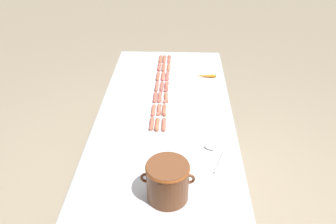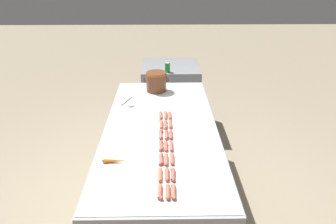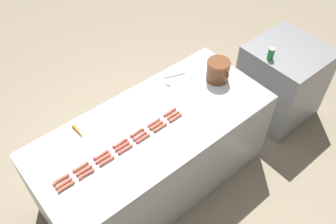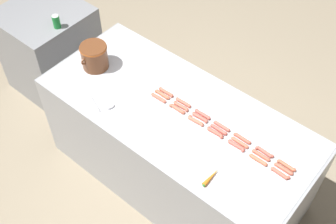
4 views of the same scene
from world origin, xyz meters
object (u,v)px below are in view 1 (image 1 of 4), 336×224
at_px(hot_dog_3, 166,87).
at_px(hot_dog_20, 152,124).
at_px(hot_dog_0, 169,59).
at_px(hot_dog_17, 157,86).
at_px(hot_dog_5, 164,110).
at_px(hot_dog_18, 155,97).
at_px(hot_dog_1, 168,67).
at_px(hot_dog_9, 163,76).
at_px(hot_dog_13, 157,124).
at_px(carrot, 205,76).
at_px(hot_dog_4, 166,98).
at_px(hot_dog_15, 159,67).
at_px(hot_dog_11, 160,97).
at_px(hot_dog_8, 164,67).
at_px(hot_dog_2, 167,76).
at_px(hot_dog_10, 162,86).
at_px(hot_dog_16, 158,76).
at_px(hot_dog_6, 164,124).
at_px(hot_dog_19, 153,110).
at_px(hot_dog_7, 164,59).
at_px(bean_pot, 168,180).
at_px(hot_dog_12, 159,110).
at_px(serving_spoon, 213,152).
at_px(hot_dog_14, 161,59).

xyz_separation_m(hot_dog_3, hot_dog_20, (0.08, 0.52, 0.00)).
relative_size(hot_dog_0, hot_dog_17, 1.00).
distance_m(hot_dog_5, hot_dog_18, 0.20).
bearing_deg(hot_dog_1, hot_dog_3, 89.75).
xyz_separation_m(hot_dog_3, hot_dog_5, (0.00, 0.35, 0.00)).
distance_m(hot_dog_9, hot_dog_13, 0.72).
bearing_deg(hot_dog_1, carrot, 152.74).
height_order(hot_dog_4, hot_dog_15, same).
bearing_deg(hot_dog_11, hot_dog_5, 103.06).
bearing_deg(hot_dog_20, hot_dog_8, -92.46).
bearing_deg(hot_dog_11, hot_dog_17, -78.70).
height_order(hot_dog_2, carrot, carrot).
height_order(hot_dog_10, hot_dog_16, same).
relative_size(hot_dog_16, hot_dog_18, 1.00).
distance_m(hot_dog_5, hot_dog_17, 0.36).
bearing_deg(hot_dog_9, hot_dog_6, 93.16).
relative_size(hot_dog_4, hot_dog_11, 1.00).
xyz_separation_m(hot_dog_3, hot_dog_9, (0.04, -0.19, 0.00)).
relative_size(hot_dog_6, hot_dog_19, 1.00).
relative_size(hot_dog_9, hot_dog_18, 1.00).
bearing_deg(hot_dog_7, hot_dog_0, 179.64).
relative_size(hot_dog_15, hot_dog_17, 1.00).
bearing_deg(hot_dog_10, hot_dog_18, 76.85).
bearing_deg(bean_pot, hot_dog_12, -83.50).
xyz_separation_m(hot_dog_6, hot_dog_19, (0.08, -0.18, 0.00)).
distance_m(hot_dog_10, hot_dog_16, 0.18).
bearing_deg(hot_dog_19, hot_dog_10, -96.57).
xyz_separation_m(hot_dog_4, hot_dog_13, (0.04, 0.36, 0.00)).
bearing_deg(hot_dog_15, hot_dog_1, -178.69).
height_order(hot_dog_10, hot_dog_12, same).
bearing_deg(hot_dog_17, hot_dog_8, -95.99).
relative_size(hot_dog_15, serving_spoon, 0.54).
distance_m(hot_dog_11, carrot, 0.52).
bearing_deg(hot_dog_5, hot_dog_13, 77.70).
relative_size(hot_dog_14, hot_dog_16, 1.00).
relative_size(hot_dog_4, hot_dog_20, 1.00).
distance_m(hot_dog_5, bean_pot, 0.82).
height_order(hot_dog_9, hot_dog_17, same).
distance_m(hot_dog_0, carrot, 0.46).
bearing_deg(hot_dog_5, hot_dog_2, -89.96).
xyz_separation_m(hot_dog_5, hot_dog_8, (0.04, -0.71, 0.00)).
height_order(hot_dog_12, hot_dog_20, same).
bearing_deg(serving_spoon, hot_dog_19, -48.36).
bearing_deg(hot_dog_0, hot_dog_7, -0.36).
relative_size(hot_dog_0, hot_dog_12, 1.00).
distance_m(hot_dog_20, carrot, 0.83).
distance_m(hot_dog_0, hot_dog_6, 1.06).
distance_m(hot_dog_5, hot_dog_16, 0.54).
distance_m(hot_dog_0, hot_dog_12, 0.88).
bearing_deg(hot_dog_9, hot_dog_18, 83.39).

